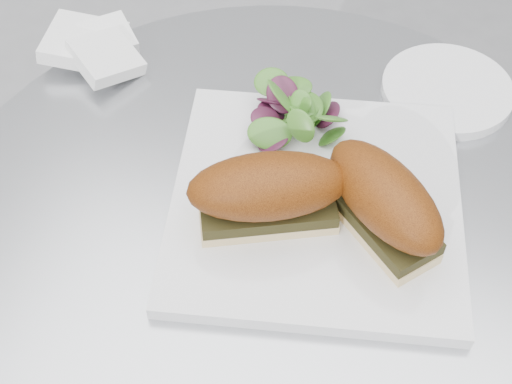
% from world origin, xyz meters
% --- Properties ---
extents(table, '(0.70, 0.70, 0.73)m').
position_xyz_m(table, '(0.00, 0.00, 0.49)').
color(table, '#AEAFB6').
rests_on(table, ground).
extents(plate, '(0.35, 0.35, 0.02)m').
position_xyz_m(plate, '(0.03, 0.03, 0.74)').
color(plate, silver).
rests_on(plate, table).
extents(sandwich_left, '(0.17, 0.13, 0.08)m').
position_xyz_m(sandwich_left, '(-0.00, -0.02, 0.79)').
color(sandwich_left, '#F3E297').
rests_on(sandwich_left, plate).
extents(sandwich_right, '(0.16, 0.14, 0.08)m').
position_xyz_m(sandwich_right, '(0.10, 0.01, 0.79)').
color(sandwich_right, '#F3E297').
rests_on(sandwich_right, plate).
extents(salad, '(0.10, 0.10, 0.05)m').
position_xyz_m(salad, '(-0.01, 0.11, 0.77)').
color(salad, '#40822A').
rests_on(salad, plate).
extents(napkin, '(0.13, 0.13, 0.02)m').
position_xyz_m(napkin, '(-0.28, 0.15, 0.74)').
color(napkin, white).
rests_on(napkin, table).
extents(saucer, '(0.15, 0.15, 0.01)m').
position_xyz_m(saucer, '(0.13, 0.24, 0.74)').
color(saucer, silver).
rests_on(saucer, table).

